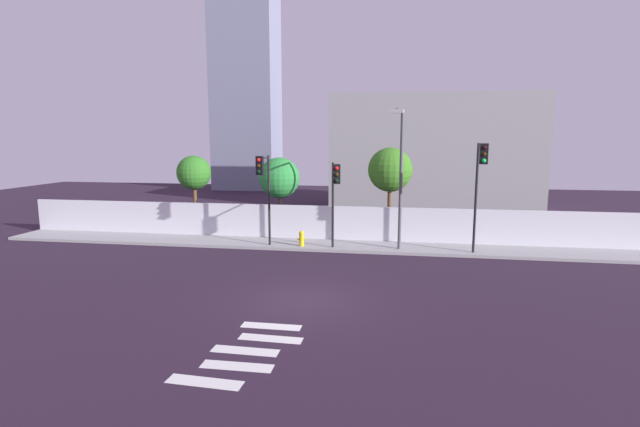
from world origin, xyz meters
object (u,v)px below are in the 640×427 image
(traffic_light_right, at_px, (264,181))
(street_lamp_curbside, at_px, (400,168))
(roadside_tree_midright, at_px, (390,170))
(traffic_light_center, at_px, (480,175))
(traffic_light_left, at_px, (335,187))
(fire_hydrant, at_px, (302,238))
(roadside_tree_leftmost, at_px, (194,173))
(roadside_tree_midleft, at_px, (279,178))

(traffic_light_right, relative_size, street_lamp_curbside, 0.68)
(street_lamp_curbside, height_order, roadside_tree_midright, street_lamp_curbside)
(traffic_light_right, bearing_deg, traffic_light_center, -1.02)
(traffic_light_center, bearing_deg, roadside_tree_midright, 135.17)
(traffic_light_center, height_order, traffic_light_right, traffic_light_center)
(traffic_light_right, bearing_deg, roadside_tree_midright, 32.57)
(traffic_light_left, height_order, fire_hydrant, traffic_light_left)
(traffic_light_left, height_order, traffic_light_right, traffic_light_right)
(traffic_light_left, relative_size, traffic_light_right, 0.93)
(roadside_tree_leftmost, bearing_deg, traffic_light_left, -24.99)
(street_lamp_curbside, relative_size, roadside_tree_midright, 1.33)
(traffic_light_left, bearing_deg, traffic_light_right, 175.34)
(street_lamp_curbside, height_order, fire_hydrant, street_lamp_curbside)
(roadside_tree_leftmost, bearing_deg, fire_hydrant, -24.78)
(roadside_tree_midright, bearing_deg, traffic_light_right, -147.43)
(traffic_light_left, height_order, traffic_light_center, traffic_light_center)
(roadside_tree_leftmost, bearing_deg, traffic_light_right, -35.74)
(traffic_light_right, height_order, roadside_tree_leftmost, traffic_light_right)
(street_lamp_curbside, distance_m, roadside_tree_midright, 3.43)
(fire_hydrant, distance_m, roadside_tree_midright, 6.31)
(traffic_light_left, distance_m, traffic_light_center, 6.60)
(traffic_light_right, bearing_deg, fire_hydrant, 18.48)
(traffic_light_center, relative_size, roadside_tree_midright, 1.02)
(traffic_light_center, distance_m, fire_hydrant, 9.05)
(roadside_tree_leftmost, height_order, roadside_tree_midright, roadside_tree_midright)
(traffic_light_right, distance_m, roadside_tree_midleft, 3.87)
(street_lamp_curbside, height_order, roadside_tree_leftmost, street_lamp_curbside)
(traffic_light_center, height_order, street_lamp_curbside, street_lamp_curbside)
(fire_hydrant, bearing_deg, traffic_light_left, -25.80)
(traffic_light_right, xyz_separation_m, fire_hydrant, (1.74, 0.58, -2.90))
(fire_hydrant, bearing_deg, traffic_light_right, -161.52)
(street_lamp_curbside, xyz_separation_m, roadside_tree_leftmost, (-11.94, 3.38, -0.62))
(traffic_light_center, bearing_deg, roadside_tree_leftmost, 165.37)
(traffic_light_center, distance_m, roadside_tree_midleft, 11.10)
(fire_hydrant, height_order, roadside_tree_midright, roadside_tree_midright)
(traffic_light_right, height_order, roadside_tree_midright, roadside_tree_midright)
(traffic_light_left, xyz_separation_m, traffic_light_center, (6.57, 0.11, 0.64))
(traffic_light_center, bearing_deg, street_lamp_curbside, 169.39)
(traffic_light_center, xyz_separation_m, roadside_tree_midright, (-4.06, 4.04, -0.09))
(traffic_light_left, xyz_separation_m, roadside_tree_midright, (2.51, 4.15, 0.55))
(roadside_tree_midleft, bearing_deg, traffic_light_center, -21.39)
(traffic_light_left, distance_m, traffic_light_right, 3.55)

